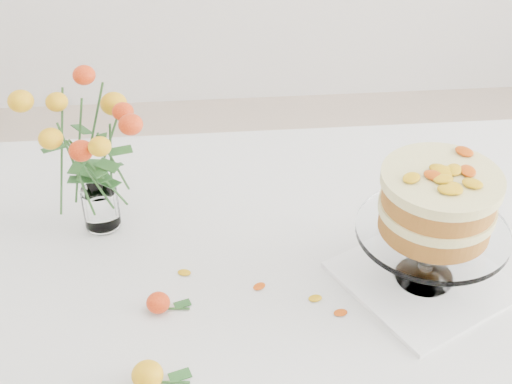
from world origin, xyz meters
TOP-DOWN VIEW (x-y plane):
  - table at (0.00, 0.00)m, footprint 1.43×0.93m
  - napkin at (0.19, -0.11)m, footprint 0.37×0.37m
  - cake_stand at (0.19, -0.11)m, footprint 0.28×0.28m
  - rose_vase at (-0.43, 0.11)m, footprint 0.31×0.31m
  - loose_rose_near at (-0.32, -0.31)m, footprint 0.09×0.05m
  - loose_rose_far at (-0.31, -0.14)m, footprint 0.08×0.04m
  - stray_petal_a at (-0.12, -0.10)m, footprint 0.03×0.02m
  - stray_petal_b at (-0.02, -0.14)m, footprint 0.03×0.02m
  - stray_petal_c at (0.02, -0.18)m, footprint 0.03×0.02m
  - stray_petal_d at (-0.26, -0.05)m, footprint 0.03×0.02m

SIDE VIEW (x-z plane):
  - table at x=0.00m, z-range 0.30..1.05m
  - stray_petal_a at x=-0.12m, z-range 0.76..0.76m
  - stray_petal_b at x=-0.02m, z-range 0.76..0.76m
  - stray_petal_c at x=0.02m, z-range 0.76..0.76m
  - stray_petal_d at x=-0.26m, z-range 0.76..0.76m
  - napkin at x=0.19m, z-range 0.76..0.77m
  - loose_rose_far at x=-0.31m, z-range 0.76..0.79m
  - loose_rose_near at x=-0.32m, z-range 0.76..0.80m
  - cake_stand at x=0.19m, z-range 0.81..1.05m
  - rose_vase at x=-0.43m, z-range 0.79..1.16m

